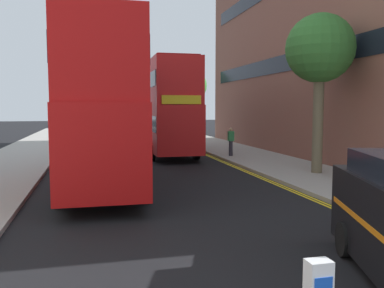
% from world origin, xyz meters
% --- Properties ---
extents(sidewalk_right, '(4.00, 80.00, 0.14)m').
position_xyz_m(sidewalk_right, '(6.50, 16.00, 0.07)').
color(sidewalk_right, '#9E9991').
rests_on(sidewalk_right, ground).
extents(kerb_line_outer, '(0.10, 56.00, 0.01)m').
position_xyz_m(kerb_line_outer, '(4.40, 14.00, 0.00)').
color(kerb_line_outer, yellow).
rests_on(kerb_line_outer, ground).
extents(kerb_line_inner, '(0.10, 56.00, 0.01)m').
position_xyz_m(kerb_line_inner, '(4.24, 14.00, 0.00)').
color(kerb_line_inner, yellow).
rests_on(kerb_line_inner, ground).
extents(double_decker_bus_away, '(2.94, 10.85, 5.64)m').
position_xyz_m(double_decker_bus_away, '(-2.12, 14.68, 3.03)').
color(double_decker_bus_away, '#B20F0F').
rests_on(double_decker_bus_away, ground).
extents(double_decker_bus_oncoming, '(2.88, 10.83, 5.64)m').
position_xyz_m(double_decker_bus_oncoming, '(1.95, 24.22, 3.03)').
color(double_decker_bus_oncoming, red).
rests_on(double_decker_bus_oncoming, ground).
extents(pedestrian_far, '(0.34, 0.22, 1.62)m').
position_xyz_m(pedestrian_far, '(5.24, 20.95, 0.99)').
color(pedestrian_far, '#2D2D38').
rests_on(pedestrian_far, sidewalk_right).
extents(street_tree_near, '(2.85, 2.85, 6.65)m').
position_xyz_m(street_tree_near, '(6.82, 14.40, 5.25)').
color(street_tree_near, '#6B6047').
rests_on(street_tree_near, sidewalk_right).
extents(street_tree_mid, '(3.08, 3.08, 6.48)m').
position_xyz_m(street_tree_mid, '(7.20, 38.47, 5.03)').
color(street_tree_mid, '#6B6047').
rests_on(street_tree_mid, sidewalk_right).
extents(townhouse_terrace_right, '(10.08, 28.00, 14.42)m').
position_xyz_m(townhouse_terrace_right, '(13.50, 20.61, 7.21)').
color(townhouse_terrace_right, brown).
rests_on(townhouse_terrace_right, ground).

